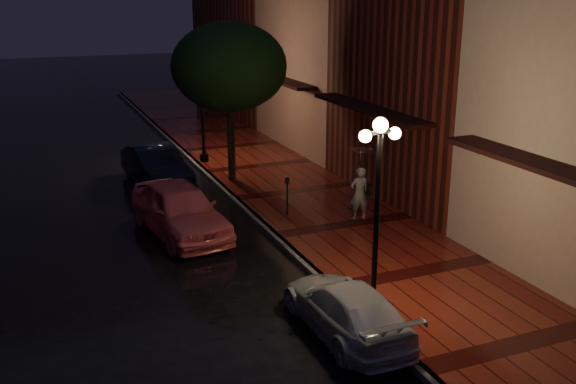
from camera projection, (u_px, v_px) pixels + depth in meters
name	position (u px, v px, depth m)	size (l,w,h in m)	color
ground	(276.00, 240.00, 18.68)	(120.00, 120.00, 0.00)	black
sidewalk	(345.00, 227.00, 19.49)	(4.50, 60.00, 0.15)	#4E110D
curb	(276.00, 237.00, 18.66)	(0.25, 60.00, 0.15)	#595451
storefront_mid	(448.00, 36.00, 21.37)	(5.00, 8.00, 11.00)	#511914
storefront_far	(338.00, 48.00, 28.71)	(5.00, 8.00, 9.00)	#8C5951
storefront_extra	(261.00, 26.00, 37.37)	(5.00, 12.00, 10.00)	#511914
streetlamp_near	(377.00, 204.00, 13.63)	(0.96, 0.36, 4.31)	black
streetlamp_far	(202.00, 103.00, 25.96)	(0.96, 0.36, 4.31)	black
street_tree	(230.00, 70.00, 22.91)	(4.16, 4.16, 5.80)	black
pink_car	(180.00, 209.00, 18.87)	(1.85, 4.60, 1.57)	#DD5B64
navy_car	(157.00, 167.00, 23.69)	(1.54, 4.43, 1.46)	black
silver_car	(346.00, 309.00, 13.44)	(1.58, 3.88, 1.13)	#B7B6BE
woman_with_umbrella	(360.00, 171.00, 19.51)	(0.96, 0.98, 2.32)	silver
parking_meter	(287.00, 192.00, 20.16)	(0.11, 0.08, 1.21)	black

